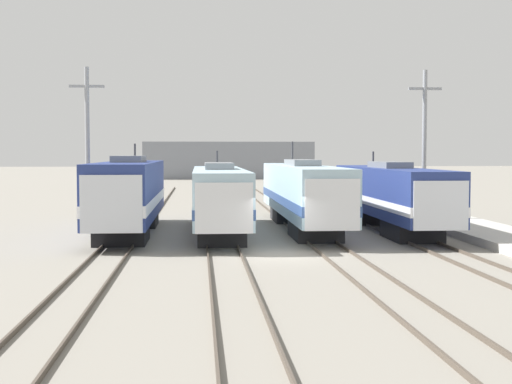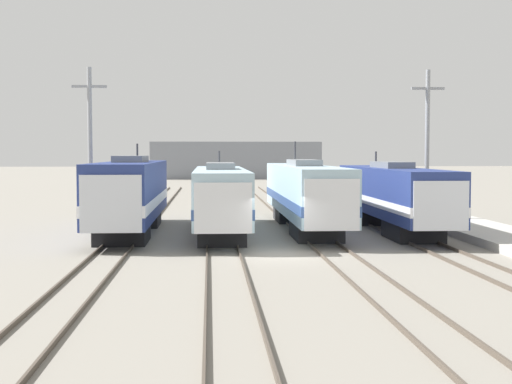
# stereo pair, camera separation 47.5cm
# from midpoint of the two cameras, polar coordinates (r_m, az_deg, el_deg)

# --- Properties ---
(ground_plane) EXTENTS (400.00, 400.00, 0.00)m
(ground_plane) POSITION_cam_midpoint_polar(r_m,az_deg,el_deg) (31.20, 1.56, -5.10)
(ground_plane) COLOR gray
(rail_pair_far_left) EXTENTS (1.50, 120.00, 0.15)m
(rail_pair_far_left) POSITION_cam_midpoint_polar(r_m,az_deg,el_deg) (31.29, -12.08, -5.01)
(rail_pair_far_left) COLOR #4C4238
(rail_pair_far_left) RESTS_ON ground_plane
(rail_pair_center_left) EXTENTS (1.51, 120.00, 0.15)m
(rail_pair_center_left) POSITION_cam_midpoint_polar(r_m,az_deg,el_deg) (31.03, -2.99, -5.01)
(rail_pair_center_left) COLOR #4C4238
(rail_pair_center_left) RESTS_ON ground_plane
(rail_pair_center_right) EXTENTS (1.51, 120.00, 0.15)m
(rail_pair_center_right) POSITION_cam_midpoint_polar(r_m,az_deg,el_deg) (31.55, 6.03, -4.89)
(rail_pair_center_right) COLOR #4C4238
(rail_pair_center_right) RESTS_ON ground_plane
(rail_pair_far_right) EXTENTS (1.50, 120.00, 0.15)m
(rail_pair_far_right) POSITION_cam_midpoint_polar(r_m,az_deg,el_deg) (32.80, 14.54, -4.66)
(rail_pair_far_right) COLOR #4C4238
(rail_pair_far_right) RESTS_ON ground_plane
(locomotive_far_left) EXTENTS (2.99, 16.40, 5.03)m
(locomotive_far_left) POSITION_cam_midpoint_polar(r_m,az_deg,el_deg) (39.51, -10.49, -0.17)
(locomotive_far_left) COLOR black
(locomotive_far_left) RESTS_ON ground_plane
(locomotive_center_left) EXTENTS (2.80, 16.62, 4.60)m
(locomotive_center_left) POSITION_cam_midpoint_polar(r_m,az_deg,el_deg) (38.83, -3.32, -0.45)
(locomotive_center_left) COLOR #232326
(locomotive_center_left) RESTS_ON ground_plane
(locomotive_center_right) EXTENTS (2.78, 19.43, 5.20)m
(locomotive_center_right) POSITION_cam_midpoint_polar(r_m,az_deg,el_deg) (41.40, 3.45, -0.13)
(locomotive_center_right) COLOR #232326
(locomotive_center_right) RESTS_ON ground_plane
(locomotive_far_right) EXTENTS (2.81, 17.72, 4.56)m
(locomotive_far_right) POSITION_cam_midpoint_polar(r_m,az_deg,el_deg) (41.18, 10.49, -0.27)
(locomotive_far_right) COLOR black
(locomotive_far_right) RESTS_ON ground_plane
(catenary_tower_left) EXTENTS (2.08, 0.28, 9.59)m
(catenary_tower_left) POSITION_cam_midpoint_polar(r_m,az_deg,el_deg) (43.94, -13.63, 3.80)
(catenary_tower_left) COLOR gray
(catenary_tower_left) RESTS_ON ground_plane
(catenary_tower_right) EXTENTS (2.08, 0.28, 9.59)m
(catenary_tower_right) POSITION_cam_midpoint_polar(r_m,az_deg,el_deg) (45.51, 13.02, 3.79)
(catenary_tower_right) COLOR gray
(catenary_tower_right) RESTS_ON ground_plane
(depot_building) EXTENTS (28.88, 14.19, 6.31)m
(depot_building) POSITION_cam_midpoint_polar(r_m,az_deg,el_deg) (126.45, -2.39, 2.57)
(depot_building) COLOR gray
(depot_building) RESTS_ON ground_plane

